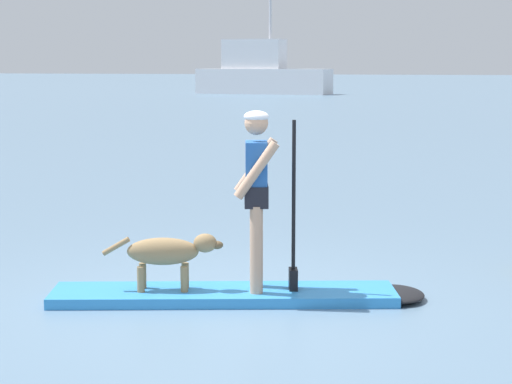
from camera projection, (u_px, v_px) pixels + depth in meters
The scene contains 5 objects.
ground_plane at pixel (224, 300), 8.49m from camera, with size 400.00×400.00×0.00m, color slate.
paddleboard at pixel (248, 295), 8.49m from camera, with size 3.56×1.77×0.10m.
person_paddler at pixel (258, 187), 8.34m from camera, with size 0.67×0.58×1.69m.
dog at pixel (168, 253), 8.42m from camera, with size 1.10×0.45×0.54m.
moored_boat_starboard at pixel (261, 73), 68.80m from camera, with size 10.50×3.27×10.64m.
Camera 1 is at (2.82, -7.77, 2.21)m, focal length 62.85 mm.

